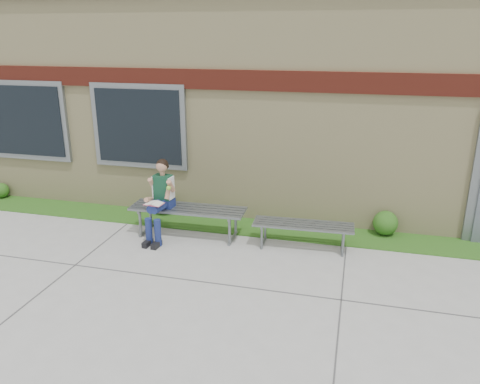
# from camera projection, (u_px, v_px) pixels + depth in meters

# --- Properties ---
(ground) EXTENTS (80.00, 80.00, 0.00)m
(ground) POSITION_uv_depth(u_px,v_px,m) (260.00, 310.00, 5.99)
(ground) COLOR #9E9E99
(ground) RESTS_ON ground
(grass_strip) EXTENTS (16.00, 0.80, 0.02)m
(grass_strip) POSITION_uv_depth(u_px,v_px,m) (290.00, 231.00, 8.38)
(grass_strip) COLOR #204D14
(grass_strip) RESTS_ON ground
(school_building) EXTENTS (16.20, 6.22, 4.20)m
(school_building) POSITION_uv_depth(u_px,v_px,m) (315.00, 91.00, 10.82)
(school_building) COLOR beige
(school_building) RESTS_ON ground
(bench_left) EXTENTS (2.01, 0.61, 0.52)m
(bench_left) POSITION_uv_depth(u_px,v_px,m) (188.00, 214.00, 8.10)
(bench_left) COLOR slate
(bench_left) RESTS_ON ground
(bench_right) EXTENTS (1.65, 0.52, 0.42)m
(bench_right) POSITION_uv_depth(u_px,v_px,m) (303.00, 229.00, 7.66)
(bench_right) COLOR slate
(bench_right) RESTS_ON ground
(girl) EXTENTS (0.46, 0.79, 1.38)m
(girl) POSITION_uv_depth(u_px,v_px,m) (160.00, 197.00, 7.90)
(girl) COLOR #161756
(girl) RESTS_ON ground
(shrub_west) EXTENTS (0.32, 0.32, 0.32)m
(shrub_west) POSITION_uv_depth(u_px,v_px,m) (1.00, 190.00, 10.03)
(shrub_west) COLOR #204D14
(shrub_west) RESTS_ON grass_strip
(shrub_mid) EXTENTS (0.41, 0.41, 0.41)m
(shrub_mid) POSITION_uv_depth(u_px,v_px,m) (164.00, 203.00, 9.13)
(shrub_mid) COLOR #204D14
(shrub_mid) RESTS_ON grass_strip
(shrub_east) EXTENTS (0.43, 0.43, 0.43)m
(shrub_east) POSITION_uv_depth(u_px,v_px,m) (385.00, 223.00, 8.15)
(shrub_east) COLOR #204D14
(shrub_east) RESTS_ON grass_strip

